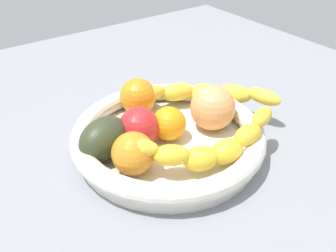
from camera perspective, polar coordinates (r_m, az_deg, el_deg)
name	(u,v)px	position (r cm, az deg, el deg)	size (l,w,h in cm)	color
kitchen_counter	(168,156)	(62.53, 0.00, -4.63)	(120.00, 120.00, 3.00)	gray
fruit_bowl	(168,137)	(60.18, 0.00, -1.70)	(30.96, 30.96, 4.68)	silver
banana_draped_left	(211,146)	(54.30, 6.54, -3.09)	(25.24, 10.48, 5.35)	yellow
banana_draped_right	(206,94)	(68.62, 5.79, 4.88)	(20.87, 17.60, 5.05)	yellow
orange_front	(169,124)	(59.95, 0.13, 0.37)	(5.55, 5.55, 5.55)	orange
orange_mid_left	(138,97)	(66.78, -4.61, 4.50)	(6.52, 6.52, 6.52)	orange
orange_mid_right	(133,153)	(53.23, -5.31, -4.18)	(6.30, 6.30, 6.30)	orange
avocado_dark	(104,139)	(56.85, -9.69, -1.92)	(8.76, 6.10, 6.46)	#323A22
peach_blush	(213,108)	(62.56, 6.82, 2.75)	(7.58, 7.58, 7.58)	#EC9A5F
tomato_red	(139,127)	(58.53, -4.46, -0.16)	(6.40, 6.40, 6.40)	red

